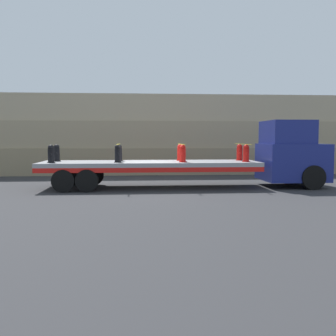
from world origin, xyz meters
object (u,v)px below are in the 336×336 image
Objects in this scene: fire_hydrant_red_far_2 at (180,153)px; fire_hydrant_black_near_1 at (118,154)px; truck_cab at (293,154)px; flatbed_trailer at (137,166)px; fire_hydrant_red_near_2 at (183,154)px; fire_hydrant_red_far_3 at (239,152)px; fire_hydrant_black_near_0 at (51,154)px; fire_hydrant_black_far_1 at (119,153)px; fire_hydrant_red_near_3 at (246,153)px; fire_hydrant_black_far_0 at (57,153)px.

fire_hydrant_black_near_1 is at bearing -158.72° from fire_hydrant_red_far_2.
truck_cab is 7.16m from flatbed_trailer.
fire_hydrant_red_near_2 is 3.01m from fire_hydrant_red_far_3.
fire_hydrant_black_near_0 and fire_hydrant_black_near_1 have the same top height.
fire_hydrant_red_near_2 is 1.00× the size of fire_hydrant_red_far_2.
fire_hydrant_black_far_1 is 5.72m from fire_hydrant_red_near_3.
fire_hydrant_black_far_0 reaches higher than flatbed_trailer.
fire_hydrant_red_near_3 is 1.00× the size of fire_hydrant_red_far_3.
fire_hydrant_black_near_0 is 8.49m from fire_hydrant_red_far_3.
flatbed_trailer is at bearing 8.56° from fire_hydrant_black_near_0.
fire_hydrant_red_far_3 is (5.61, 1.09, 0.00)m from fire_hydrant_black_near_1.
fire_hydrant_red_near_2 is (1.98, -0.55, 0.59)m from flatbed_trailer.
fire_hydrant_red_far_3 is (5.61, 0.00, 0.00)m from fire_hydrant_black_far_1.
fire_hydrant_red_near_2 is (5.61, 0.00, 0.00)m from fire_hydrant_black_near_0.
flatbed_trailer is 12.56× the size of fire_hydrant_red_far_3.
flatbed_trailer is 12.56× the size of fire_hydrant_red_near_3.
fire_hydrant_black_far_1 is (2.81, 1.09, 0.00)m from fire_hydrant_black_near_0.
fire_hydrant_red_near_2 is at bearing 0.00° from fire_hydrant_black_near_0.
fire_hydrant_red_far_2 is (2.81, 0.00, 0.00)m from fire_hydrant_black_far_1.
flatbed_trailer is at bearing -33.57° from fire_hydrant_black_far_1.
fire_hydrant_black_near_1 and fire_hydrant_red_near_2 have the same top height.
fire_hydrant_black_near_0 is 1.00× the size of fire_hydrant_red_near_2.
fire_hydrant_black_far_1 is at bearing 146.43° from flatbed_trailer.
fire_hydrant_black_far_1 reaches higher than flatbed_trailer.
truck_cab reaches higher than fire_hydrant_black_far_0.
truck_cab reaches higher than fire_hydrant_red_far_3.
fire_hydrant_black_far_0 is 1.00× the size of fire_hydrant_black_far_1.
fire_hydrant_black_far_1 is at bearing 90.00° from fire_hydrant_black_near_1.
fire_hydrant_black_near_1 is 3.01m from fire_hydrant_red_far_2.
fire_hydrant_black_far_1 is (-7.97, 0.55, 0.07)m from truck_cab.
fire_hydrant_red_near_3 and fire_hydrant_red_far_3 have the same top height.
truck_cab is 3.94× the size of fire_hydrant_red_far_2.
fire_hydrant_black_near_1 is at bearing 180.00° from fire_hydrant_red_near_2.
flatbed_trailer is 1.15m from fire_hydrant_black_far_1.
fire_hydrant_red_near_2 and fire_hydrant_red_far_2 have the same top height.
fire_hydrant_red_far_2 is 3.01m from fire_hydrant_red_near_3.
fire_hydrant_red_far_3 is (-2.35, 0.55, 0.07)m from truck_cab.
fire_hydrant_red_far_2 is at bearing 15.41° from flatbed_trailer.
fire_hydrant_black_near_0 is at bearing -90.00° from fire_hydrant_black_far_0.
fire_hydrant_black_far_1 is 2.81m from fire_hydrant_red_far_2.
fire_hydrant_red_far_2 is 1.00× the size of fire_hydrant_red_far_3.
fire_hydrant_black_far_1 is at bearing 168.98° from fire_hydrant_red_near_3.
truck_cab is 10.79m from fire_hydrant_black_far_0.
fire_hydrant_black_near_1 and fire_hydrant_red_far_2 have the same top height.
flatbed_trailer is 12.56× the size of fire_hydrant_black_near_0.
fire_hydrant_black_near_0 is 1.09m from fire_hydrant_black_far_0.
fire_hydrant_black_far_0 is at bearing 171.44° from flatbed_trailer.
fire_hydrant_black_near_0 is at bearing 180.00° from fire_hydrant_black_near_1.
fire_hydrant_black_near_0 is at bearing -177.10° from truck_cab.
fire_hydrant_red_far_2 and fire_hydrant_red_far_3 have the same top height.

